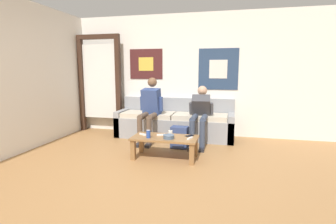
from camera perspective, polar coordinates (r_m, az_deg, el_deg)
ground_plane at (r=3.30m, az=-5.84°, el=-15.68°), size 18.00×18.00×0.00m
wall_back at (r=5.68m, az=3.37°, el=8.02°), size 10.00×0.07×2.55m
door_frame at (r=6.09m, az=-14.66°, el=7.08°), size 1.00×0.10×2.15m
couch at (r=5.45m, az=1.47°, el=-2.51°), size 2.40×0.73×0.79m
coffee_table at (r=4.14m, az=-0.68°, el=-6.29°), size 1.03×0.51×0.34m
person_seated_adult at (r=5.11m, az=-3.96°, el=1.07°), size 0.47×0.81×1.24m
person_seated_teen at (r=4.95m, az=7.01°, el=-0.00°), size 0.47×0.99×1.08m
backpack at (r=4.70m, az=2.51°, el=-5.63°), size 0.31×0.25×0.39m
ceramic_bowl at (r=4.01m, az=0.16°, el=-5.35°), size 0.18×0.18×0.06m
pillar_candle at (r=4.14m, az=0.51°, el=-4.71°), size 0.07×0.07×0.11m
drink_can_blue at (r=4.06m, az=-4.29°, el=-4.80°), size 0.07×0.07×0.12m
game_controller_near_left at (r=4.21m, az=-1.48°, el=-4.98°), size 0.15×0.09×0.03m
game_controller_near_right at (r=4.01m, az=4.83°, el=-5.71°), size 0.08×0.15×0.03m
game_controller_far_center at (r=4.26m, az=-5.46°, el=-4.85°), size 0.14×0.10×0.03m
cell_phone at (r=4.19m, az=4.71°, el=-5.17°), size 0.14×0.15×0.01m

